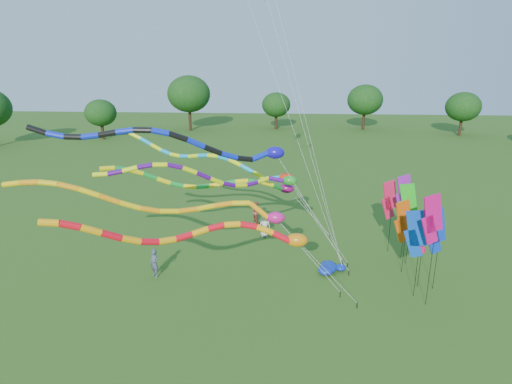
# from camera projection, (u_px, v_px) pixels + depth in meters

# --- Properties ---
(ground) EXTENTS (160.00, 160.00, 0.00)m
(ground) POSITION_uv_depth(u_px,v_px,m) (299.00, 308.00, 20.65)
(ground) COLOR #275215
(ground) RESTS_ON ground
(tree_ring) EXTENTS (121.89, 116.01, 9.60)m
(tree_ring) POSITION_uv_depth(u_px,v_px,m) (266.00, 201.00, 18.61)
(tree_ring) COLOR #382314
(tree_ring) RESTS_ON ground
(tube_kite_red) EXTENTS (12.30, 4.61, 6.46)m
(tube_kite_red) POSITION_uv_depth(u_px,v_px,m) (216.00, 235.00, 17.87)
(tube_kite_red) COLOR black
(tube_kite_red) RESTS_ON ground
(tube_kite_orange) EXTENTS (15.10, 2.30, 7.07)m
(tube_kite_orange) POSITION_uv_depth(u_px,v_px,m) (178.00, 205.00, 19.76)
(tube_kite_orange) COLOR black
(tube_kite_orange) RESTS_ON ground
(tube_kite_purple) EXTENTS (12.15, 4.76, 7.59)m
(tube_kite_purple) POSITION_uv_depth(u_px,v_px,m) (224.00, 177.00, 20.79)
(tube_kite_purple) COLOR black
(tube_kite_purple) RESTS_ON ground
(tube_kite_blue) EXTENTS (14.96, 3.49, 9.22)m
(tube_kite_blue) POSITION_uv_depth(u_px,v_px,m) (190.00, 145.00, 19.99)
(tube_kite_blue) COLOR black
(tube_kite_blue) RESTS_ON ground
(tube_kite_cyan) EXTENTS (13.50, 4.27, 7.47)m
(tube_kite_cyan) POSITION_uv_depth(u_px,v_px,m) (222.00, 162.00, 25.85)
(tube_kite_cyan) COLOR black
(tube_kite_cyan) RESTS_ON ground
(tube_kite_green) EXTENTS (12.92, 4.89, 6.52)m
(tube_kite_green) POSITION_uv_depth(u_px,v_px,m) (225.00, 183.00, 25.53)
(tube_kite_green) COLOR black
(tube_kite_green) RESTS_ON ground
(banner_pole_blue_b) EXTENTS (1.14, 0.40, 4.52)m
(banner_pole_blue_b) POSITION_uv_depth(u_px,v_px,m) (436.00, 231.00, 21.42)
(banner_pole_blue_b) COLOR black
(banner_pole_blue_b) RESTS_ON ground
(banner_pole_magenta_a) EXTENTS (1.16, 0.11, 4.34)m
(banner_pole_magenta_a) POSITION_uv_depth(u_px,v_px,m) (419.00, 232.00, 21.75)
(banner_pole_magenta_a) COLOR black
(banner_pole_magenta_a) RESTS_ON ground
(banner_pole_green) EXTENTS (1.09, 0.56, 4.92)m
(banner_pole_green) POSITION_uv_depth(u_px,v_px,m) (408.00, 204.00, 24.25)
(banner_pole_green) COLOR black
(banner_pole_green) RESTS_ON ground
(banner_pole_violet) EXTENTS (1.13, 0.44, 5.31)m
(banner_pole_violet) POSITION_uv_depth(u_px,v_px,m) (404.00, 196.00, 24.53)
(banner_pole_violet) COLOR black
(banner_pole_violet) RESTS_ON ground
(banner_pole_blue_a) EXTENTS (1.12, 0.48, 4.62)m
(banner_pole_blue_a) POSITION_uv_depth(u_px,v_px,m) (415.00, 234.00, 20.84)
(banner_pole_blue_a) COLOR black
(banner_pole_blue_a) RESTS_ON ground
(banner_pole_magenta_b) EXTENTS (1.14, 0.41, 5.73)m
(banner_pole_magenta_b) POSITION_uv_depth(u_px,v_px,m) (432.00, 220.00, 19.60)
(banner_pole_magenta_b) COLOR black
(banner_pole_magenta_b) RESTS_ON ground
(banner_pole_red) EXTENTS (1.09, 0.54, 4.68)m
(banner_pole_red) POSITION_uv_depth(u_px,v_px,m) (389.00, 200.00, 25.73)
(banner_pole_red) COLOR black
(banner_pole_red) RESTS_ON ground
(banner_pole_orange) EXTENTS (1.12, 0.45, 4.33)m
(banner_pole_orange) POSITION_uv_depth(u_px,v_px,m) (403.00, 222.00, 23.24)
(banner_pole_orange) COLOR black
(banner_pole_orange) RESTS_ON ground
(blue_nylon_heap) EXTENTS (1.70, 1.59, 0.51)m
(blue_nylon_heap) POSITION_uv_depth(u_px,v_px,m) (333.00, 271.00, 23.78)
(blue_nylon_heap) COLOR #0C2BA6
(blue_nylon_heap) RESTS_ON ground
(person_a) EXTENTS (0.80, 0.57, 1.55)m
(person_a) POSITION_uv_depth(u_px,v_px,m) (265.00, 226.00, 28.86)
(person_a) COLOR beige
(person_a) RESTS_ON ground
(person_b) EXTENTS (0.71, 0.67, 1.64)m
(person_b) POSITION_uv_depth(u_px,v_px,m) (154.00, 263.00, 23.42)
(person_b) COLOR #454C61
(person_b) RESTS_ON ground
(person_c) EXTENTS (0.94, 0.96, 1.55)m
(person_c) POSITION_uv_depth(u_px,v_px,m) (256.00, 212.00, 31.52)
(person_c) COLOR #993F37
(person_c) RESTS_ON ground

